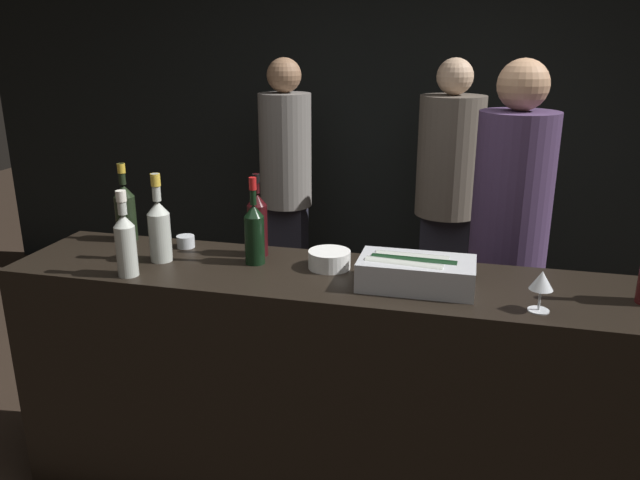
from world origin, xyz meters
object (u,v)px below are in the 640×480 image
person_blond_tee (509,237)px  white_wine_bottle (125,241)px  wine_glass (542,282)px  person_grey_polo (286,178)px  ice_bin_with_bottles (414,271)px  champagne_bottle (125,210)px  candle_votive (186,241)px  red_wine_bottle_black_foil (257,222)px  rose_wine_bottle (159,227)px  red_wine_bottle_burgundy (254,231)px  person_in_hoodie (448,187)px  bowl_white (329,259)px

person_blond_tee → white_wine_bottle: bearing=-90.8°
wine_glass → person_grey_polo: 2.28m
ice_bin_with_bottles → champagne_bottle: (-1.23, 0.24, 0.07)m
candle_votive → red_wine_bottle_black_foil: 0.34m
rose_wine_bottle → person_blond_tee: 1.47m
white_wine_bottle → person_blond_tee: (1.35, 0.83, -0.14)m
rose_wine_bottle → person_grey_polo: person_grey_polo is taller
champagne_bottle → white_wine_bottle: 0.44m
red_wine_bottle_burgundy → wine_glass: bearing=-11.2°
candle_votive → red_wine_bottle_burgundy: size_ratio=0.22×
white_wine_bottle → champagne_bottle: bearing=120.7°
rose_wine_bottle → person_in_hoodie: 1.97m
red_wine_bottle_burgundy → person_in_hoodie: person_in_hoodie is taller
ice_bin_with_bottles → candle_votive: size_ratio=5.35×
ice_bin_with_bottles → white_wine_bottle: size_ratio=1.25×
ice_bin_with_bottles → wine_glass: bearing=-14.6°
candle_votive → white_wine_bottle: bearing=-99.7°
ice_bin_with_bottles → bowl_white: (-0.33, 0.12, -0.02)m
white_wine_bottle → person_in_hoodie: bearing=60.8°
champagne_bottle → rose_wine_bottle: (0.26, -0.20, 0.00)m
person_blond_tee → champagne_bottle: bearing=-106.3°
rose_wine_bottle → person_in_hoodie: size_ratio=0.20×
candle_votive → red_wine_bottle_black_foil: bearing=-3.3°
champagne_bottle → person_grey_polo: size_ratio=0.20×
champagne_bottle → person_blond_tee: (1.57, 0.45, -0.14)m
candle_votive → red_wine_bottle_burgundy: (0.34, -0.11, 0.10)m
red_wine_bottle_black_foil → champagne_bottle: champagne_bottle is taller
bowl_white → person_in_hoodie: (0.35, 1.61, -0.07)m
champagne_bottle → person_in_hoodie: 1.96m
white_wine_bottle → person_in_hoodie: size_ratio=0.19×
bowl_white → red_wine_bottle_burgundy: (-0.29, -0.02, 0.09)m
ice_bin_with_bottles → person_blond_tee: size_ratio=0.23×
ice_bin_with_bottles → person_grey_polo: (-0.98, 1.70, -0.08)m
bowl_white → white_wine_bottle: white_wine_bottle is taller
champagne_bottle → red_wine_bottle_burgundy: bearing=-12.9°
wine_glass → candle_votive: 1.39m
candle_votive → red_wine_bottle_black_foil: size_ratio=0.23×
wine_glass → candle_votive: size_ratio=1.82×
bowl_white → red_wine_bottle_burgundy: red_wine_bottle_burgundy is taller
ice_bin_with_bottles → person_blond_tee: person_blond_tee is taller
rose_wine_bottle → person_in_hoodie: (1.00, 1.69, -0.17)m
candle_votive → red_wine_bottle_burgundy: 0.37m
champagne_bottle → red_wine_bottle_burgundy: red_wine_bottle_burgundy is taller
wine_glass → red_wine_bottle_black_foil: red_wine_bottle_black_foil is taller
red_wine_bottle_black_foil → person_in_hoodie: 1.68m
white_wine_bottle → person_blond_tee: person_blond_tee is taller
white_wine_bottle → ice_bin_with_bottles: bearing=7.7°
wine_glass → red_wine_bottle_burgundy: red_wine_bottle_burgundy is taller
bowl_white → white_wine_bottle: 0.74m
candle_votive → white_wine_bottle: white_wine_bottle is taller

